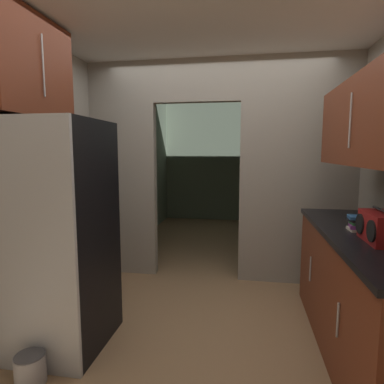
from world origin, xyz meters
name	(u,v)px	position (x,y,z in m)	size (l,w,h in m)	color
ground	(201,338)	(0.00, 0.00, 0.00)	(20.00, 20.00, 0.00)	#93704C
kitchen_overhead_slab	(208,23)	(0.00, 0.40, 2.59)	(3.49, 6.66, 0.06)	silver
kitchen_partition	(224,164)	(0.09, 1.33, 1.37)	(3.09, 0.12, 2.56)	#9E998C
adjoining_room_shell	(228,164)	(0.00, 3.55, 1.28)	(3.09, 3.44, 2.56)	slate
refrigerator	(52,235)	(-1.12, -0.25, 0.87)	(0.81, 0.77, 1.75)	black
lower_cabinet_run	(366,296)	(1.23, -0.03, 0.47)	(0.64, 2.01, 0.93)	maroon
upper_cabinet_counterside	(379,120)	(1.23, -0.03, 1.73)	(0.36, 1.81, 0.63)	maroon
upper_cabinet_fridgeside	(22,67)	(-1.37, -0.15, 2.16)	(0.36, 0.89, 0.76)	maroon
boombox	(379,228)	(1.19, -0.25, 1.03)	(0.18, 0.35, 0.22)	maroon
book_stack	(358,224)	(1.16, 0.05, 0.98)	(0.15, 0.17, 0.11)	beige
paint_can	(30,369)	(-1.03, -0.71, 0.10)	(0.20, 0.20, 0.20)	#99999E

